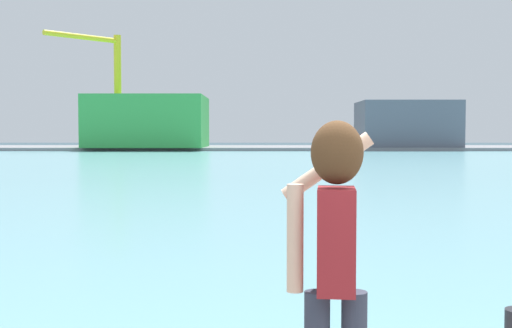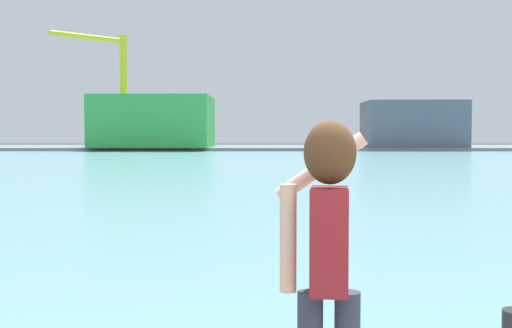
% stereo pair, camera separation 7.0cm
% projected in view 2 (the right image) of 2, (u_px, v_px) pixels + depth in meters
% --- Properties ---
extents(ground_plane, '(220.00, 220.00, 0.00)m').
position_uv_depth(ground_plane, '(280.00, 162.00, 53.17)').
color(ground_plane, '#334751').
extents(harbor_water, '(140.00, 100.00, 0.02)m').
position_uv_depth(harbor_water, '(279.00, 161.00, 55.17)').
color(harbor_water, '#6BA8B2').
rests_on(harbor_water, ground_plane).
extents(far_shore_dock, '(140.00, 20.00, 0.43)m').
position_uv_depth(far_shore_dock, '(274.00, 148.00, 95.11)').
color(far_shore_dock, gray).
rests_on(far_shore_dock, ground_plane).
extents(person_photographer, '(0.53, 0.56, 1.74)m').
position_uv_depth(person_photographer, '(327.00, 246.00, 3.53)').
color(person_photographer, '#2D3342').
rests_on(person_photographer, quay_promenade).
extents(warehouse_left, '(15.63, 13.47, 6.95)m').
position_uv_depth(warehouse_left, '(154.00, 122.00, 90.56)').
color(warehouse_left, green).
rests_on(warehouse_left, far_shore_dock).
extents(warehouse_right, '(13.10, 10.28, 6.28)m').
position_uv_depth(warehouse_right, '(412.00, 124.00, 90.81)').
color(warehouse_right, slate).
rests_on(warehouse_right, far_shore_dock).
extents(port_crane, '(8.35, 8.61, 15.40)m').
position_uv_depth(port_crane, '(115.00, 78.00, 90.04)').
color(port_crane, yellow).
rests_on(port_crane, far_shore_dock).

